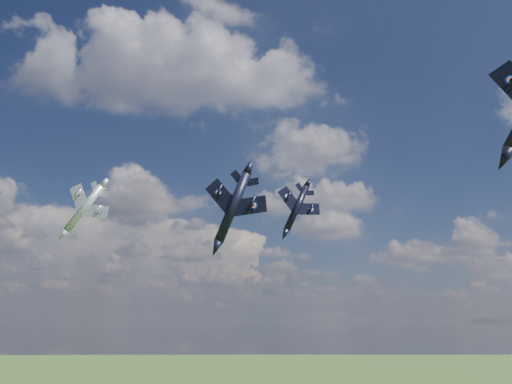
{
  "coord_description": "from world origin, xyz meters",
  "views": [
    {
      "loc": [
        1.17,
        -51.43,
        64.24
      ],
      "look_at": [
        2.89,
        17.44,
        82.18
      ],
      "focal_mm": 35.0,
      "sensor_mm": 36.0,
      "label": 1
    }
  ],
  "objects": [
    {
      "name": "jet_lead_navy",
      "position": [
        -0.41,
        18.12,
        80.11
      ],
      "size": [
        14.44,
        16.96,
        6.8
      ],
      "primitive_type": null,
      "rotation": [
        0.0,
        0.4,
        -0.29
      ],
      "color": "black"
    },
    {
      "name": "jet_high_navy",
      "position": [
        10.75,
        36.55,
        84.21
      ],
      "size": [
        11.86,
        14.41,
        6.28
      ],
      "primitive_type": null,
      "rotation": [
        0.0,
        0.44,
        0.22
      ],
      "color": "black"
    },
    {
      "name": "jet_left_silver",
      "position": [
        -24.71,
        28.05,
        82.04
      ],
      "size": [
        10.94,
        13.93,
        7.53
      ],
      "primitive_type": null,
      "rotation": [
        0.0,
        0.66,
        -0.2
      ],
      "color": "#ABACB6"
    }
  ]
}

